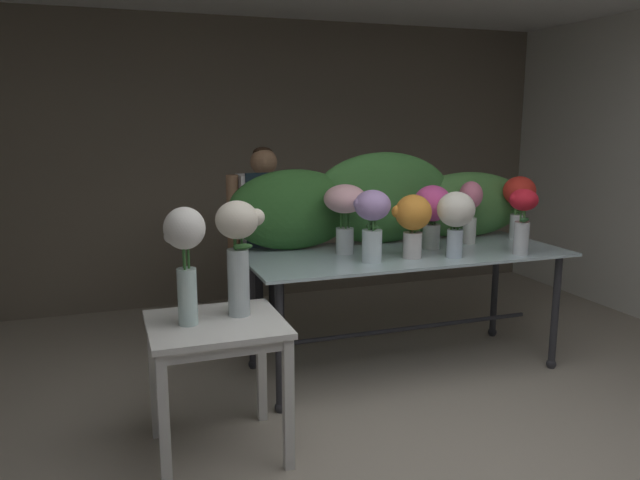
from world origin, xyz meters
The scene contains 16 objects.
ground_plane centered at (0.00, 1.90, 0.00)m, with size 8.35×8.35×0.00m, color #9E9384.
wall_back centered at (0.00, 3.79, 1.32)m, with size 5.89×0.12×2.65m, color #706656.
display_table_glass centered at (0.41, 1.66, 0.72)m, with size 2.19×0.90×0.85m.
side_table_white centered at (-1.01, 0.99, 0.62)m, with size 0.68×0.63×0.72m.
florist centered at (-0.37, 2.45, 0.93)m, with size 0.57×0.24×1.53m.
foliage_backdrop centered at (0.39, 1.99, 1.13)m, with size 2.36×0.28×0.66m.
vase_crimson_roses centered at (1.09, 1.32, 1.11)m, with size 0.20×0.19×0.44m.
vase_blush_anemones centered at (0.00, 1.74, 1.16)m, with size 0.30×0.28×0.47m.
vase_scarlet_lilies centered at (1.42, 1.80, 1.14)m, with size 0.25×0.24×0.47m.
vase_fuchsia_dahlias centered at (0.62, 1.69, 1.12)m, with size 0.27×0.26×0.44m.
vase_sunset_freesia centered at (0.36, 1.48, 1.09)m, with size 0.27×0.24×0.41m.
vase_lilac_tulips centered at (0.07, 1.46, 1.12)m, with size 0.24×0.23×0.46m.
vase_ivory_snapdragons centered at (0.63, 1.40, 1.12)m, with size 0.24×0.24×0.43m.
vase_rosy_peonies centered at (0.98, 1.77, 1.11)m, with size 0.17×0.17×0.45m.
vase_white_roses_tall centered at (-1.15, 0.99, 1.10)m, with size 0.20×0.20×0.59m.
vase_cream_lisianthus_tall centered at (-0.87, 1.05, 1.09)m, with size 0.25×0.22×0.60m.
Camera 1 is at (-1.50, -1.98, 1.73)m, focal length 34.32 mm.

